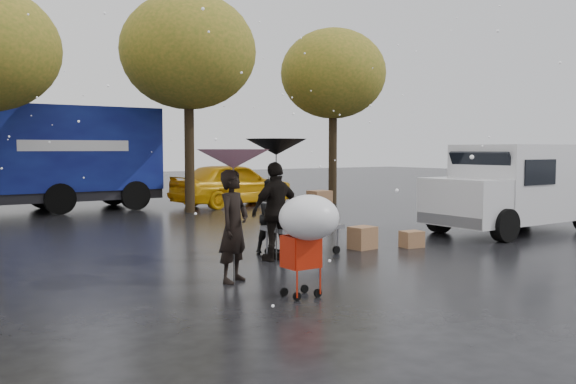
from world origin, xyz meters
TOP-DOWN VIEW (x-y plane):
  - ground at (0.00, 0.00)m, footprint 90.00×90.00m
  - person_pink at (-1.46, -0.04)m, footprint 0.77×0.69m
  - person_middle at (0.49, 1.85)m, footprint 0.75×0.59m
  - person_black at (0.10, 1.13)m, footprint 1.12×0.54m
  - umbrella_pink at (-1.46, -0.04)m, footprint 1.14×1.14m
  - umbrella_black at (0.10, 1.13)m, footprint 1.14×1.14m
  - vendor_cart at (0.96, 1.36)m, footprint 1.52×0.80m
  - shopping_cart at (-1.16, -1.59)m, footprint 0.84×0.84m
  - white_van at (7.41, 1.08)m, footprint 4.91×2.18m
  - blue_truck at (-1.53, 12.97)m, footprint 8.30×2.60m
  - box_ground_near at (2.32, 1.22)m, footprint 0.56×0.47m
  - box_ground_far at (3.33, 0.79)m, footprint 0.49×0.41m
  - yellow_taxi at (4.83, 11.28)m, footprint 4.90×2.45m
  - tree_row at (-0.47, 10.00)m, footprint 21.60×4.40m

SIDE VIEW (x-z plane):
  - ground at x=0.00m, z-range 0.00..0.00m
  - box_ground_far at x=3.33m, z-range 0.00..0.35m
  - box_ground_near at x=2.32m, z-range 0.00..0.47m
  - vendor_cart at x=0.96m, z-range 0.09..1.36m
  - person_middle at x=0.49m, z-range 0.00..1.49m
  - yellow_taxi at x=4.83m, z-range 0.00..1.61m
  - person_pink at x=-1.46m, z-range 0.00..1.77m
  - person_black at x=0.10m, z-range 0.00..1.85m
  - shopping_cart at x=-1.16m, z-range 0.33..1.80m
  - white_van at x=7.41m, z-range 0.06..2.26m
  - blue_truck at x=-1.53m, z-range 0.01..3.51m
  - umbrella_pink at x=-1.46m, z-range 0.89..2.98m
  - umbrella_black at x=0.10m, z-range 0.99..3.27m
  - tree_row at x=-0.47m, z-range 1.46..8.58m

